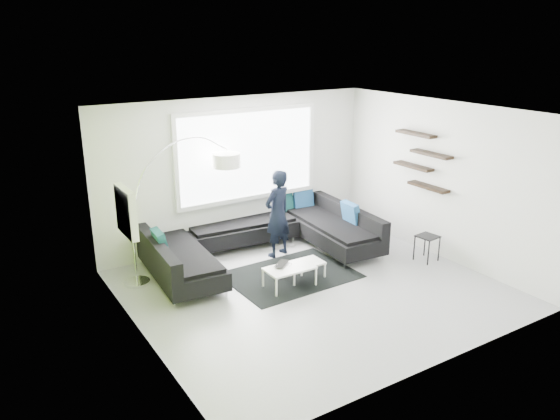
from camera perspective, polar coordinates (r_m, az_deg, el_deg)
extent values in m
plane|color=gray|center=(8.79, 3.51, -8.24)|extent=(5.50, 5.50, 0.00)
cube|color=silver|center=(10.32, -4.43, 4.05)|extent=(5.50, 0.04, 2.80)
cube|color=silver|center=(6.53, 16.62, -5.15)|extent=(5.50, 0.04, 2.80)
cube|color=silver|center=(7.10, -14.69, -3.08)|extent=(0.04, 5.00, 2.80)
cube|color=silver|center=(10.06, 16.55, 2.98)|extent=(0.04, 5.00, 2.80)
cube|color=white|center=(7.95, 3.90, 10.15)|extent=(5.50, 5.00, 0.04)
cube|color=#93C638|center=(7.10, -14.62, -3.07)|extent=(0.01, 5.00, 2.80)
cube|color=white|center=(10.30, -3.38, 5.77)|extent=(2.96, 0.06, 1.68)
cube|color=white|center=(7.60, -15.71, -0.17)|extent=(0.12, 0.66, 0.66)
cube|color=black|center=(10.17, 14.61, 5.05)|extent=(0.20, 1.24, 0.95)
cube|color=black|center=(9.84, -2.24, -3.92)|extent=(4.13, 2.72, 0.42)
cube|color=black|center=(9.71, -2.26, -1.92)|extent=(4.13, 2.72, 0.31)
cube|color=navy|center=(9.69, -2.27, -1.57)|extent=(3.55, 0.46, 0.44)
cube|color=black|center=(9.23, 1.10, -6.81)|extent=(2.11, 1.56, 0.01)
cube|color=silver|center=(8.93, 1.78, -6.58)|extent=(1.02, 0.59, 0.33)
cube|color=black|center=(10.07, 15.07, -3.87)|extent=(0.38, 0.38, 0.47)
imported|color=black|center=(9.77, -0.26, -0.37)|extent=(0.78, 0.69, 1.60)
imported|color=black|center=(8.78, 0.50, -5.73)|extent=(0.59, 0.59, 0.03)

